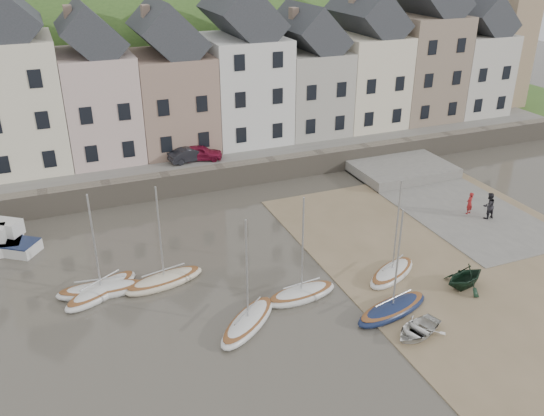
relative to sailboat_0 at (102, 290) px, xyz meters
name	(u,v)px	position (x,y,z in m)	size (l,w,h in m)	color
ground	(313,301)	(10.66, -5.08, -0.26)	(160.00, 160.00, 0.00)	#484338
quay_land	(176,126)	(10.66, 26.92, 0.49)	(90.00, 30.00, 1.50)	#385A24
quay_street	(207,155)	(10.66, 15.42, 1.29)	(70.00, 7.00, 0.10)	slate
seawall	(220,177)	(10.66, 11.92, 0.64)	(70.00, 1.20, 1.80)	slate
beach	(474,261)	(21.66, -5.08, -0.23)	(18.00, 26.00, 0.06)	#776548
slipway	(445,200)	(25.66, 2.92, -0.20)	(8.00, 18.00, 0.12)	slate
hillside	(111,197)	(5.66, 54.92, -18.25)	(134.40, 84.00, 84.00)	#385A24
townhouse_terrace	(212,76)	(12.42, 18.92, 7.06)	(61.05, 8.00, 13.93)	silver
church_spire	(517,13)	(45.21, 18.92, 10.79)	(4.00, 4.00, 18.00)	#997F60
sailboat_0	(102,290)	(0.00, 0.00, 0.00)	(5.11, 2.19, 6.32)	silver
sailboat_1	(102,290)	(-0.01, -0.08, 0.00)	(4.86, 3.84, 6.32)	silver
sailboat_2	(164,280)	(3.46, -0.36, 0.00)	(4.98, 2.45, 6.32)	beige
sailboat_3	(248,322)	(6.59, -5.84, 0.00)	(4.62, 4.31, 6.32)	silver
sailboat_4	(301,294)	(10.18, -4.57, 0.00)	(4.39, 1.95, 6.32)	silver
sailboat_5	(392,309)	(14.05, -7.67, 0.00)	(5.06, 2.62, 6.32)	#152042
sailboat_6	(392,273)	(16.03, -4.59, 0.00)	(4.44, 3.28, 6.32)	silver
rowboat_white	(418,330)	(14.16, -9.76, 0.10)	(2.07, 2.89, 0.60)	silver
rowboat_green	(465,276)	(19.13, -7.18, 0.52)	(2.38, 2.75, 1.45)	black
person_red	(470,203)	(25.67, 0.37, 0.68)	(0.60, 0.39, 1.63)	maroon
person_dark	(489,206)	(26.39, -0.72, 0.82)	(0.94, 0.73, 1.93)	black
car_left	(200,153)	(9.81, 14.42, 1.95)	(1.44, 3.57, 1.22)	maroon
car_right	(190,154)	(8.94, 14.42, 1.91)	(1.21, 3.47, 1.14)	black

